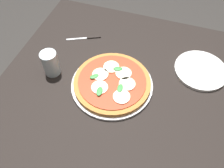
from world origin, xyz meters
TOP-DOWN VIEW (x-y plane):
  - ground_plane at (0.00, 0.00)m, footprint 6.00×6.00m
  - dining_table at (0.00, 0.00)m, footprint 1.10×0.96m
  - serving_tray at (0.09, 0.00)m, footprint 0.33×0.33m
  - pizza at (0.09, 0.00)m, footprint 0.30×0.30m
  - plate_white at (-0.23, -0.19)m, footprint 0.22×0.22m
  - knife at (0.29, -0.23)m, footprint 0.15×0.08m
  - glass_cup at (0.35, 0.01)m, footprint 0.07×0.07m

SIDE VIEW (x-z plane):
  - ground_plane at x=0.00m, z-range 0.00..0.00m
  - dining_table at x=0.00m, z-range 0.27..1.05m
  - knife at x=0.29m, z-range 0.78..0.78m
  - serving_tray at x=0.09m, z-range 0.78..0.79m
  - plate_white at x=-0.23m, z-range 0.78..0.79m
  - pizza at x=0.09m, z-range 0.79..0.82m
  - glass_cup at x=0.35m, z-range 0.78..0.89m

